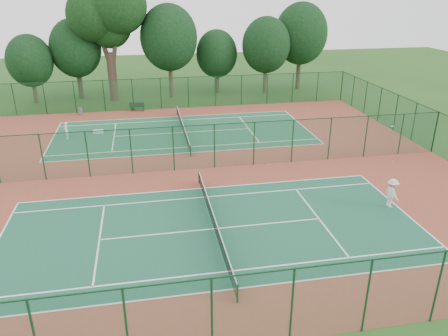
{
  "coord_description": "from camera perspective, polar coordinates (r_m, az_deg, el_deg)",
  "views": [
    {
      "loc": [
        -3.42,
        -30.5,
        13.02
      ],
      "look_at": [
        1.54,
        -3.93,
        1.6
      ],
      "focal_mm": 35.0,
      "sensor_mm": 36.0,
      "label": 1
    }
  ],
  "objects": [
    {
      "name": "player_near",
      "position": [
        29.23,
        21.07,
        -3.08
      ],
      "size": [
        0.85,
        1.31,
        1.91
      ],
      "primitive_type": "imported",
      "rotation": [
        0.0,
        0.0,
        1.69
      ],
      "color": "silver",
      "rests_on": "court_near"
    },
    {
      "name": "tennis_net_far",
      "position": [
        41.57,
        -5.39,
        5.34
      ],
      "size": [
        0.1,
        12.9,
        0.97
      ],
      "color": "#12331B",
      "rests_on": "ground"
    },
    {
      "name": "red_pad",
      "position": [
        33.34,
        -3.85,
        -0.13
      ],
      "size": [
        40.0,
        36.0,
        0.01
      ],
      "primitive_type": "cube",
      "color": "brown",
      "rests_on": "ground"
    },
    {
      "name": "stray_ball_b",
      "position": [
        33.17,
        2.74,
        -0.15
      ],
      "size": [
        0.07,
        0.07,
        0.07
      ],
      "primitive_type": "sphere",
      "color": "yellow",
      "rests_on": "red_pad"
    },
    {
      "name": "tennis_net_near",
      "position": [
        25.09,
        -1.35,
        -6.91
      ],
      "size": [
        0.1,
        12.9,
        0.97
      ],
      "color": "#14391F",
      "rests_on": "ground"
    },
    {
      "name": "fence_south",
      "position": [
        17.17,
        3.75,
        -18.14
      ],
      "size": [
        40.0,
        0.09,
        3.5
      ],
      "color": "#18492E",
      "rests_on": "ground"
    },
    {
      "name": "kit_bag",
      "position": [
        42.93,
        -16.12,
        4.59
      ],
      "size": [
        0.93,
        0.42,
        0.34
      ],
      "primitive_type": "cube",
      "rotation": [
        0.0,
        0.0,
        -0.09
      ],
      "color": "silver",
      "rests_on": "red_pad"
    },
    {
      "name": "bench",
      "position": [
        49.63,
        -11.29,
        7.89
      ],
      "size": [
        1.68,
        0.81,
        1.0
      ],
      "rotation": [
        0.0,
        0.0,
        -0.22
      ],
      "color": "#11321C",
      "rests_on": "red_pad"
    },
    {
      "name": "court_far",
      "position": [
        41.73,
        -5.37,
        4.65
      ],
      "size": [
        23.77,
        10.97,
        0.01
      ],
      "primitive_type": "cube",
      "color": "#1D5C39",
      "rests_on": "red_pad"
    },
    {
      "name": "court_near",
      "position": [
        25.36,
        -1.34,
        -7.95
      ],
      "size": [
        23.77,
        10.97,
        0.01
      ],
      "primitive_type": "cube",
      "color": "#1B563D",
      "rests_on": "red_pad"
    },
    {
      "name": "trash_bin",
      "position": [
        49.72,
        -18.22,
        7.07
      ],
      "size": [
        0.58,
        0.58,
        0.81
      ],
      "primitive_type": "cylinder",
      "rotation": [
        0.0,
        0.0,
        -0.38
      ],
      "color": "slate",
      "rests_on": "red_pad"
    },
    {
      "name": "fence_east",
      "position": [
        40.07,
        25.85,
        4.25
      ],
      "size": [
        0.09,
        36.0,
        3.5
      ],
      "rotation": [
        0.0,
        0.0,
        1.57
      ],
      "color": "#1A5036",
      "rests_on": "ground"
    },
    {
      "name": "fence_north",
      "position": [
        49.91,
        -6.47,
        9.73
      ],
      "size": [
        40.0,
        0.09,
        3.5
      ],
      "color": "#174524",
      "rests_on": "ground"
    },
    {
      "name": "big_tree",
      "position": [
        54.0,
        -14.99,
        18.87
      ],
      "size": [
        9.1,
        6.66,
        13.97
      ],
      "color": "#3A2920",
      "rests_on": "ground"
    },
    {
      "name": "evergreen_row",
      "position": [
        56.42,
        -6.39,
        9.42
      ],
      "size": [
        39.0,
        5.0,
        12.0
      ],
      "primitive_type": null,
      "color": "black",
      "rests_on": "ground"
    },
    {
      "name": "stray_ball_a",
      "position": [
        34.23,
        5.88,
        0.5
      ],
      "size": [
        0.06,
        0.06,
        0.06
      ],
      "primitive_type": "sphere",
      "color": "#C4E435",
      "rests_on": "red_pad"
    },
    {
      "name": "fence_divider",
      "position": [
        32.69,
        -3.93,
        2.71
      ],
      "size": [
        40.0,
        0.09,
        3.5
      ],
      "color": "#194D2D",
      "rests_on": "ground"
    },
    {
      "name": "ground",
      "position": [
        33.34,
        -3.85,
        -0.13
      ],
      "size": [
        120.0,
        120.0,
        0.0
      ],
      "primitive_type": "plane",
      "color": "#234D18",
      "rests_on": "ground"
    },
    {
      "name": "stray_ball_c",
      "position": [
        33.31,
        0.11,
        -0.02
      ],
      "size": [
        0.06,
        0.06,
        0.06
      ],
      "primitive_type": "sphere",
      "color": "gold",
      "rests_on": "red_pad"
    },
    {
      "name": "player_far",
      "position": [
        42.18,
        -19.91,
        4.66
      ],
      "size": [
        0.4,
        0.58,
        1.54
      ],
      "primitive_type": "imported",
      "rotation": [
        0.0,
        0.0,
        -1.51
      ],
      "color": "white",
      "rests_on": "court_far"
    }
  ]
}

